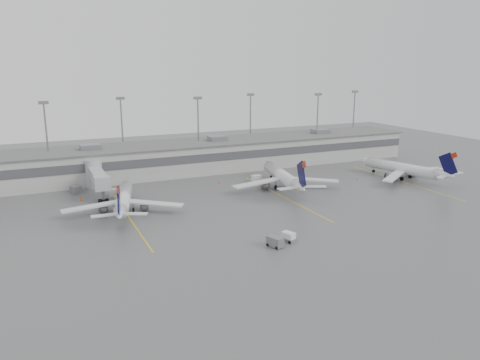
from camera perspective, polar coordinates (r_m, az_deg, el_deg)
name	(u,v)px	position (r m, az deg, el deg)	size (l,w,h in m)	color
ground	(262,244)	(79.26, 2.66, -7.83)	(260.00, 260.00, 0.00)	#505052
terminal	(167,158)	(130.45, -8.90, 2.63)	(152.00, 17.00, 9.45)	#A5A5A0
light_masts	(160,127)	(134.69, -9.69, 6.34)	(142.40, 8.00, 20.60)	gray
jet_bridge_right	(96,176)	(114.89, -17.12, 0.48)	(4.00, 17.20, 7.00)	#A1A3A6
stand_markings	(211,206)	(100.02, -3.56, -3.16)	(105.25, 40.00, 0.01)	yellow
jet_mid_left	(124,200)	(97.61, -14.02, -2.34)	(23.39, 26.54, 8.74)	silver
jet_mid_right	(283,177)	(113.33, 5.32, 0.42)	(26.11, 29.54, 9.64)	silver
jet_far_right	(405,169)	(129.73, 19.48, 1.32)	(24.45, 27.74, 9.13)	silver
baggage_tug	(288,238)	(80.57, 5.91, -7.03)	(2.38, 2.94, 1.65)	white
baggage_cart	(275,242)	(78.02, 4.31, -7.50)	(2.40, 3.07, 1.74)	slate
gse_uld_b	(115,193)	(110.69, -14.99, -1.50)	(2.33, 1.55, 1.65)	white
gse_uld_c	(256,179)	(120.05, 2.01, 0.18)	(2.38, 1.59, 1.69)	white
gse_loader	(76,190)	(115.86, -19.40, -1.10)	(1.79, 2.87, 1.79)	slate
cone_b	(81,199)	(109.27, -18.85, -2.22)	(0.48, 0.48, 0.77)	#FF5805
cone_c	(219,182)	(118.24, -2.58, -0.28)	(0.46, 0.46, 0.73)	#FF5805
cone_d	(358,179)	(125.82, 14.16, 0.16)	(0.41, 0.41, 0.65)	#FF5805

